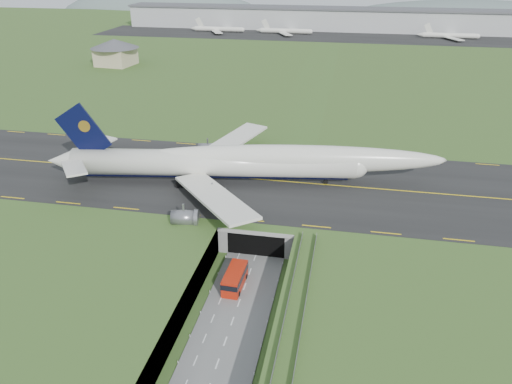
# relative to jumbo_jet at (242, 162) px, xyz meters

# --- Properties ---
(ground) EXTENTS (900.00, 900.00, 0.00)m
(ground) POSITION_rel_jumbo_jet_xyz_m (7.83, -30.34, -11.50)
(ground) COLOR #3E5522
(ground) RESTS_ON ground
(airfield_deck) EXTENTS (800.00, 800.00, 6.00)m
(airfield_deck) POSITION_rel_jumbo_jet_xyz_m (7.83, -30.34, -8.50)
(airfield_deck) COLOR gray
(airfield_deck) RESTS_ON ground
(trench_road) EXTENTS (12.00, 75.00, 0.20)m
(trench_road) POSITION_rel_jumbo_jet_xyz_m (7.83, -37.84, -11.40)
(trench_road) COLOR slate
(trench_road) RESTS_ON ground
(taxiway) EXTENTS (800.00, 44.00, 0.18)m
(taxiway) POSITION_rel_jumbo_jet_xyz_m (7.83, 2.66, -5.41)
(taxiway) COLOR black
(taxiway) RESTS_ON airfield_deck
(tunnel_portal) EXTENTS (17.00, 22.30, 6.00)m
(tunnel_portal) POSITION_rel_jumbo_jet_xyz_m (7.83, -13.63, -8.17)
(tunnel_portal) COLOR gray
(tunnel_portal) RESTS_ON ground
(guideway) EXTENTS (3.00, 53.00, 7.05)m
(guideway) POSITION_rel_jumbo_jet_xyz_m (18.83, -49.45, -6.18)
(guideway) COLOR #A8A8A3
(guideway) RESTS_ON ground
(jumbo_jet) EXTENTS (96.18, 61.06, 20.44)m
(jumbo_jet) POSITION_rel_jumbo_jet_xyz_m (0.00, 0.00, 0.00)
(jumbo_jet) COLOR silver
(jumbo_jet) RESTS_ON ground
(shuttle_tram) EXTENTS (3.50, 8.56, 3.43)m
(shuttle_tram) POSITION_rel_jumbo_jet_xyz_m (5.99, -33.46, -9.63)
(shuttle_tram) COLOR #B01E0B
(shuttle_tram) RESTS_ON ground
(service_building) EXTENTS (25.91, 25.91, 12.81)m
(service_building) POSITION_rel_jumbo_jet_xyz_m (-91.78, 125.23, 2.09)
(service_building) COLOR #BFB08A
(service_building) RESTS_ON ground
(cargo_terminal) EXTENTS (320.00, 67.00, 15.60)m
(cargo_terminal) POSITION_rel_jumbo_jet_xyz_m (7.72, 269.07, 2.45)
(cargo_terminal) COLOR #B2B2B2
(cargo_terminal) RESTS_ON ground
(distant_hills) EXTENTS (700.00, 91.00, 60.00)m
(distant_hills) POSITION_rel_jumbo_jet_xyz_m (72.21, 399.66, -15.50)
(distant_hills) COLOR slate
(distant_hills) RESTS_ON ground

